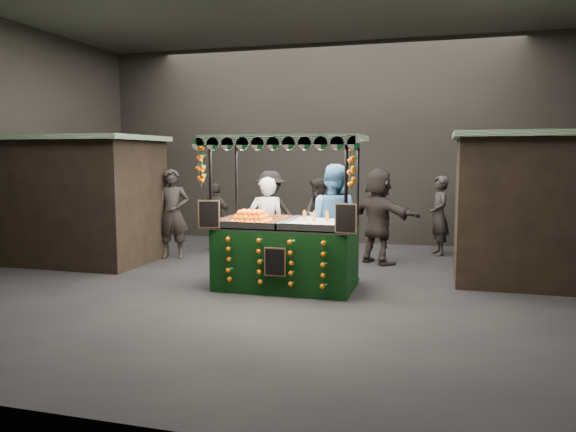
# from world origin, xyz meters

# --- Properties ---
(ground) EXTENTS (12.00, 12.00, 0.00)m
(ground) POSITION_xyz_m (0.00, 0.00, 0.00)
(ground) COLOR black
(ground) RESTS_ON ground
(market_hall) EXTENTS (12.10, 10.10, 5.05)m
(market_hall) POSITION_xyz_m (0.00, 0.00, 3.38)
(market_hall) COLOR black
(market_hall) RESTS_ON ground
(neighbour_stall_left) EXTENTS (3.00, 2.20, 2.60)m
(neighbour_stall_left) POSITION_xyz_m (-4.40, 1.00, 1.31)
(neighbour_stall_left) COLOR black
(neighbour_stall_left) RESTS_ON ground
(neighbour_stall_right) EXTENTS (3.00, 2.20, 2.60)m
(neighbour_stall_right) POSITION_xyz_m (4.40, 1.50, 1.31)
(neighbour_stall_right) COLOR black
(neighbour_stall_right) RESTS_ON ground
(juice_stall) EXTENTS (2.60, 1.53, 2.52)m
(juice_stall) POSITION_xyz_m (0.29, -0.16, 0.78)
(juice_stall) COLOR black
(juice_stall) RESTS_ON ground
(vendor_grey) EXTENTS (0.78, 0.65, 1.81)m
(vendor_grey) POSITION_xyz_m (-0.33, 0.73, 0.91)
(vendor_grey) COLOR gray
(vendor_grey) RESTS_ON ground
(vendor_blue) EXTENTS (1.15, 0.99, 2.05)m
(vendor_blue) POSITION_xyz_m (0.93, 0.64, 1.03)
(vendor_blue) COLOR navy
(vendor_blue) RESTS_ON ground
(shopper_0) EXTENTS (0.81, 0.66, 1.91)m
(shopper_0) POSITION_xyz_m (-2.80, 1.83, 0.96)
(shopper_0) COLOR #2A2522
(shopper_0) RESTS_ON ground
(shopper_1) EXTENTS (1.05, 1.06, 1.73)m
(shopper_1) POSITION_xyz_m (0.20, 2.73, 0.86)
(shopper_1) COLOR #292321
(shopper_1) RESTS_ON ground
(shopper_2) EXTENTS (0.98, 0.61, 1.56)m
(shopper_2) POSITION_xyz_m (-2.28, 2.97, 0.78)
(shopper_2) COLOR #2E2725
(shopper_2) RESTS_ON ground
(shopper_3) EXTENTS (1.39, 1.20, 1.86)m
(shopper_3) POSITION_xyz_m (-0.95, 2.90, 0.93)
(shopper_3) COLOR black
(shopper_3) RESTS_ON ground
(shopper_4) EXTENTS (0.90, 0.59, 1.84)m
(shopper_4) POSITION_xyz_m (-4.47, 3.53, 0.92)
(shopper_4) COLOR #2A2322
(shopper_4) RESTS_ON ground
(shopper_5) EXTENTS (1.79, 1.53, 1.94)m
(shopper_5) POSITION_xyz_m (1.51, 2.40, 0.97)
(shopper_5) COLOR #2A2422
(shopper_5) RESTS_ON ground
(shopper_6) EXTENTS (0.59, 0.73, 1.76)m
(shopper_6) POSITION_xyz_m (2.70, 3.73, 0.88)
(shopper_6) COLOR #2D2624
(shopper_6) RESTS_ON ground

